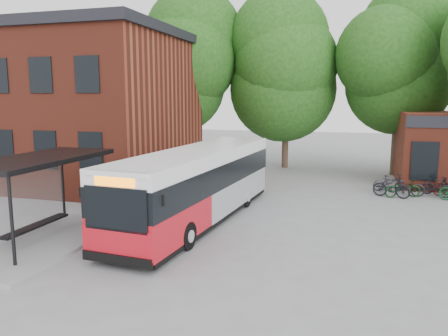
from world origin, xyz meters
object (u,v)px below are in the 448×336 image
(bicycle_1, at_px, (392,187))
(bicycle_0, at_px, (390,182))
(bus_shelter, at_px, (42,199))
(bicycle_2, at_px, (402,188))
(bicycle_4, at_px, (432,187))
(bicycle_3, at_px, (438,186))
(city_bus, at_px, (199,185))

(bicycle_1, bearing_deg, bicycle_0, 17.22)
(bus_shelter, xyz_separation_m, bicycle_1, (11.85, 10.18, -0.92))
(bicycle_2, distance_m, bicycle_4, 1.43)
(bicycle_3, bearing_deg, bicycle_0, 80.42)
(bicycle_2, xyz_separation_m, bicycle_3, (1.76, 1.20, -0.01))
(bicycle_0, bearing_deg, bicycle_4, -136.14)
(city_bus, height_order, bicycle_1, city_bus)
(city_bus, xyz_separation_m, bicycle_1, (7.61, 6.39, -0.88))
(bicycle_3, distance_m, bicycle_4, 0.87)
(bicycle_3, bearing_deg, bus_shelter, 125.87)
(bicycle_2, bearing_deg, bus_shelter, 109.28)
(bicycle_0, xyz_separation_m, bicycle_3, (2.24, -0.24, 0.01))
(bus_shelter, relative_size, city_bus, 0.63)
(bicycle_0, xyz_separation_m, bicycle_1, (-0.03, -1.61, 0.08))
(bicycle_1, bearing_deg, bicycle_2, -53.86)
(bicycle_4, bearing_deg, bus_shelter, 124.31)
(bicycle_3, relative_size, bicycle_4, 0.80)
(bus_shelter, relative_size, bicycle_2, 3.95)
(bus_shelter, height_order, bicycle_1, bus_shelter)
(bicycle_2, bearing_deg, bicycle_0, -2.24)
(bicycle_3, xyz_separation_m, bicycle_4, (-0.39, -0.77, 0.04))
(city_bus, bearing_deg, bicycle_3, 42.96)
(city_bus, distance_m, bicycle_4, 11.81)
(city_bus, relative_size, bicycle_0, 6.48)
(bicycle_3, bearing_deg, bicycle_1, 117.65)
(bicycle_0, distance_m, bicycle_3, 2.25)
(city_bus, bearing_deg, bicycle_0, 51.12)
(bus_shelter, height_order, bicycle_4, bus_shelter)
(bicycle_0, relative_size, bicycle_4, 0.91)
(bus_shelter, bearing_deg, bicycle_3, 39.27)
(bicycle_2, bearing_deg, bicycle_1, 87.19)
(city_bus, xyz_separation_m, bicycle_3, (9.88, 7.75, -0.96))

